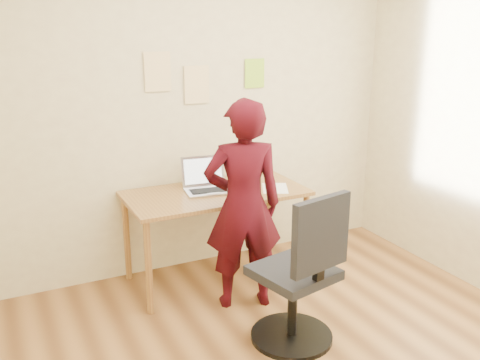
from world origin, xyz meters
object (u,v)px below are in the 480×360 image
desk (216,202)px  office_chair (301,281)px  phone (251,195)px  person (243,206)px  laptop (206,184)px

desk → office_chair: bearing=-84.2°
phone → person: size_ratio=0.08×
office_chair → person: person is taller
desk → phone: (0.21, -0.20, 0.09)m
laptop → phone: bearing=-37.8°
laptop → desk: bearing=-43.7°
laptop → person: (0.07, -0.52, -0.03)m
phone → person: bearing=-116.2°
phone → laptop: bearing=144.9°
laptop → office_chair: size_ratio=0.37×
phone → person: (-0.19, -0.26, 0.02)m
desk → person: 0.47m
laptop → office_chair: (0.16, -1.15, -0.35)m
desk → laptop: bearing=128.3°
office_chair → person: size_ratio=0.68×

